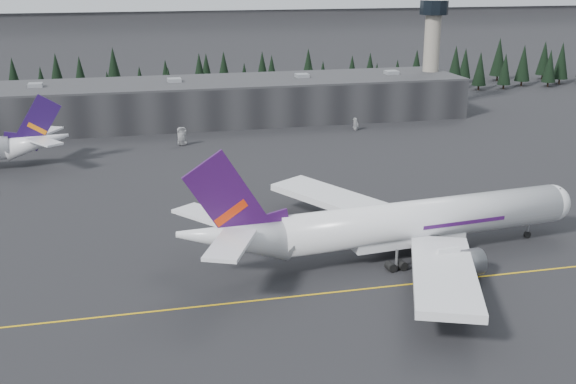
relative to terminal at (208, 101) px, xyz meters
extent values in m
plane|color=black|center=(0.00, -125.00, -6.30)|extent=(1400.00, 1400.00, 0.00)
cube|color=gold|center=(0.00, -127.00, -6.29)|extent=(400.00, 0.40, 0.02)
cube|color=black|center=(0.00, 0.00, -0.30)|extent=(160.00, 30.00, 12.00)
cube|color=#333335|center=(0.00, 0.00, 6.00)|extent=(160.00, 30.00, 0.60)
cylinder|color=gray|center=(75.00, 3.00, 9.70)|extent=(5.20, 5.20, 32.00)
cylinder|color=black|center=(75.00, 3.00, 26.95)|extent=(9.20, 9.20, 4.50)
cube|color=black|center=(0.00, 37.00, 1.20)|extent=(360.00, 20.00, 15.00)
cylinder|color=silver|center=(20.89, -115.75, -0.25)|extent=(50.99, 11.69, 6.60)
sphere|color=silver|center=(46.05, -113.19, -0.25)|extent=(6.60, 6.60, 6.60)
cone|color=silver|center=(-11.93, -119.10, 0.74)|extent=(19.05, 8.44, 9.55)
cube|color=silver|center=(12.60, -99.47, -2.01)|extent=(24.46, 30.50, 2.82)
cylinder|color=gray|center=(19.77, -104.81, -3.88)|extent=(7.53, 4.88, 4.18)
cube|color=silver|center=(16.05, -133.38, -2.01)|extent=(19.78, 31.85, 2.82)
cylinder|color=gray|center=(22.00, -126.69, -3.88)|extent=(7.53, 4.88, 4.18)
cube|color=#340F4A|center=(-12.48, -119.15, 6.35)|extent=(13.91, 1.96, 16.38)
cube|color=red|center=(-12.26, -119.13, 4.70)|extent=(5.40, 1.16, 4.03)
cube|color=silver|center=(-14.79, -112.76, 2.28)|extent=(11.09, 12.70, 0.55)
cube|color=silver|center=(-13.45, -125.88, 2.28)|extent=(9.47, 13.06, 0.55)
cylinder|color=black|center=(41.67, -113.64, -4.65)|extent=(0.55, 0.55, 3.30)
cylinder|color=black|center=(12.73, -111.61, -4.65)|extent=(0.55, 0.55, 3.30)
cylinder|color=black|center=(13.73, -121.46, -4.65)|extent=(0.55, 0.55, 3.30)
cone|color=silver|center=(-46.62, -42.68, -0.40)|extent=(15.77, 6.35, 8.01)
cube|color=#220E44|center=(-46.16, -42.65, 4.31)|extent=(11.69, 1.08, 13.74)
cube|color=orange|center=(-46.34, -42.66, 2.92)|extent=(4.52, 0.75, 3.38)
cube|color=silver|center=(-44.48, -48.10, 0.89)|extent=(9.01, 10.77, 0.46)
cube|color=silver|center=(-45.07, -37.05, 0.89)|extent=(8.30, 10.92, 0.46)
imported|color=silver|center=(-11.11, -29.80, -5.59)|extent=(2.60, 5.20, 1.41)
imported|color=silver|center=(40.42, -22.90, -5.66)|extent=(3.89, 1.97, 1.27)
camera|label=1|loc=(-27.88, -220.07, 39.95)|focal=45.00mm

